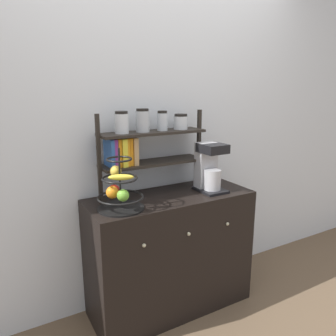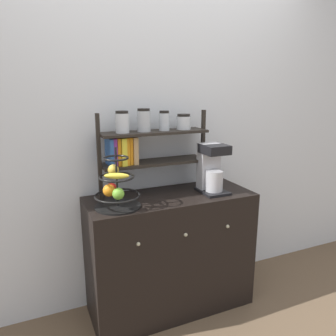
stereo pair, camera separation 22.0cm
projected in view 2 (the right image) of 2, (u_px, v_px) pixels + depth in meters
ground_plane at (184, 324)px, 2.26m from camera, size 12.00×12.00×0.00m
wall_back at (155, 128)px, 2.39m from camera, size 7.00×0.05×2.60m
sideboard at (171, 253)px, 2.36m from camera, size 1.16×0.48×0.87m
coffee_maker at (211, 168)px, 2.30m from camera, size 0.17×0.23×0.35m
fruit_stand at (116, 188)px, 2.00m from camera, size 0.29×0.29×0.38m
shelf_hutch at (144, 141)px, 2.22m from camera, size 0.79×0.20×0.59m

